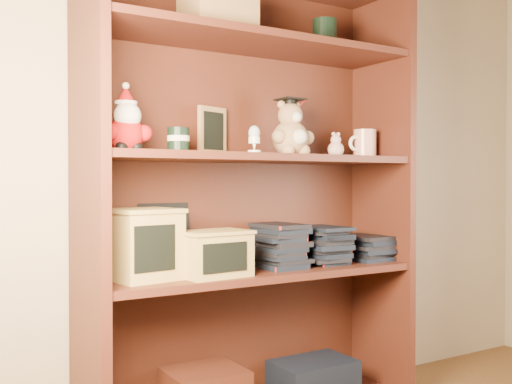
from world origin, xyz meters
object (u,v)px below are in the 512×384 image
Objects in this scene: teacher_mug at (364,144)px; treats_box at (143,244)px; bookcase at (248,203)px; grad_teddy_bear at (291,133)px.

treats_box is at bearing -179.94° from teacher_mug.
bookcase is 7.55× the size of grad_teddy_bear.
grad_teddy_bear is at bearing -0.56° from treats_box.
grad_teddy_bear is at bearing -21.11° from bookcase.
bookcase is at bearing 7.14° from treats_box.
treats_box is (-0.41, -0.05, -0.12)m from bookcase.
bookcase is 6.91× the size of treats_box.
teacher_mug is (0.35, 0.01, -0.03)m from grad_teddy_bear.
bookcase reaches higher than teacher_mug.
bookcase is 0.43m from treats_box.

